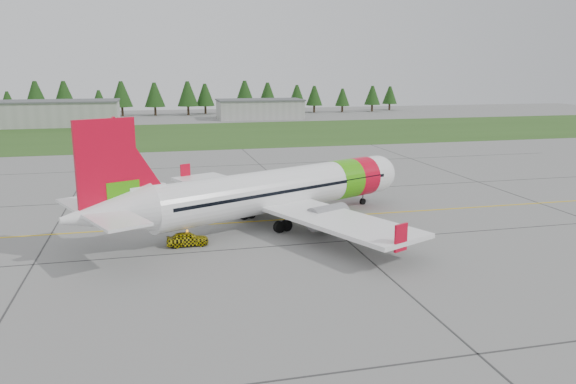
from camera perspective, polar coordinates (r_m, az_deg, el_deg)
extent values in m
plane|color=gray|center=(46.13, -5.77, -5.85)|extent=(320.00, 320.00, 0.00)
cylinder|color=white|center=(53.36, -0.76, 0.26)|extent=(25.74, 14.58, 3.97)
sphere|color=white|center=(62.13, 8.99, 1.86)|extent=(3.97, 3.97, 3.97)
cone|color=white|center=(45.37, -17.88, -2.09)|extent=(8.13, 6.57, 3.97)
cube|color=black|center=(62.29, 9.19, 2.21)|extent=(2.58, 3.08, 0.57)
cylinder|color=#41AE0D|center=(58.56, 5.58, 1.30)|extent=(4.09, 4.78, 4.05)
cylinder|color=red|center=(60.25, 7.27, 1.58)|extent=(3.72, 4.61, 4.05)
cube|color=white|center=(53.31, -1.19, -0.99)|extent=(18.59, 31.97, 0.37)
cube|color=red|center=(66.11, -10.38, 1.95)|extent=(1.19, 0.67, 2.04)
cube|color=red|center=(41.06, 11.39, -4.56)|extent=(1.19, 0.67, 2.04)
cylinder|color=gray|center=(58.73, -3.29, -0.30)|extent=(4.22, 3.46, 2.14)
cylinder|color=gray|center=(50.21, 4.06, -2.53)|extent=(4.22, 3.46, 2.14)
cube|color=red|center=(44.74, -17.93, 2.18)|extent=(4.41, 2.27, 7.74)
cube|color=#41AE0D|center=(45.55, -16.42, -0.43)|extent=(2.59, 1.49, 2.44)
cube|color=white|center=(45.14, -18.51, -1.88)|extent=(7.82, 12.01, 0.22)
cylinder|color=slate|center=(61.18, 7.61, -0.61)|extent=(0.18, 0.18, 1.43)
cylinder|color=black|center=(61.26, 7.60, -0.94)|extent=(0.75, 0.55, 0.69)
cylinder|color=slate|center=(55.24, -3.81, -1.67)|extent=(0.22, 0.22, 1.93)
cylinder|color=black|center=(55.13, -4.15, -2.18)|extent=(1.15, 0.86, 1.06)
cylinder|color=slate|center=(50.79, -0.17, -2.92)|extent=(0.22, 0.22, 1.93)
cylinder|color=black|center=(50.66, -0.53, -3.47)|extent=(1.15, 0.86, 1.06)
imported|color=yellow|center=(47.13, -10.23, -3.38)|extent=(1.19, 1.40, 3.47)
cube|color=#30561E|center=(126.38, -11.00, 5.71)|extent=(320.00, 50.00, 0.03)
cube|color=gold|center=(53.73, -6.96, -3.20)|extent=(120.00, 0.25, 0.02)
cube|color=#A8A8A3|center=(155.74, -22.76, 7.32)|extent=(32.00, 14.00, 6.00)
cube|color=#A8A8A3|center=(164.76, -2.88, 8.36)|extent=(24.00, 12.00, 5.20)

